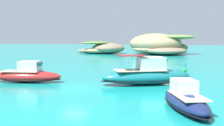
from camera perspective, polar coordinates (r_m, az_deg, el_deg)
The scene contains 7 objects.
ground_plane at distance 24.40m, azimuth -8.30°, elevation -5.48°, with size 400.00×400.00×0.00m, color teal.
islet_large at distance 83.49m, azimuth 10.39°, elevation 3.62°, with size 24.12×24.19×6.40m.
islet_small at distance 84.64m, azimuth -2.07°, elevation 3.19°, with size 20.03×15.51×3.93m.
motorboat_red at distance 28.94m, azimuth -18.04°, elevation -2.52°, with size 7.89×4.22×2.23m.
motorboat_navy at distance 17.60m, azimuth 15.64°, elevation -7.64°, with size 4.55×6.65×1.91m.
motorboat_teal at distance 26.45m, azimuth 7.61°, elevation -2.62°, with size 9.39×7.28×2.92m.
channel_buoy at distance 37.62m, azimuth 15.65°, elevation -1.37°, with size 0.56×0.56×1.48m.
Camera 1 is at (11.92, -20.81, 4.47)m, focal length 41.95 mm.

